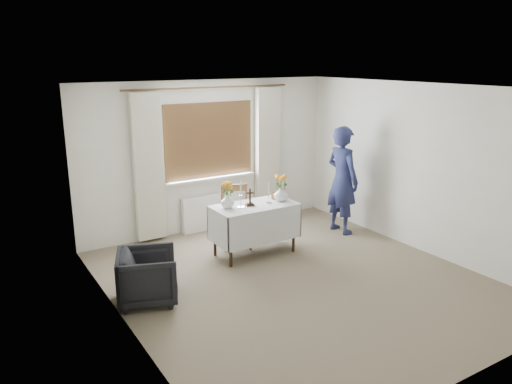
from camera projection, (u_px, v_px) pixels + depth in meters
ground at (296, 280)px, 6.58m from camera, size 5.00×5.00×0.00m
altar_table at (255, 229)px, 7.38m from camera, size 1.24×0.64×0.76m
wooden_chair at (236, 217)px, 7.64m from camera, size 0.57×0.57×0.96m
armchair at (148, 276)px, 5.95m from camera, size 0.89×0.87×0.63m
person at (342, 180)px, 8.20m from camera, size 0.45×0.67×1.78m
radiator at (212, 212)px, 8.49m from camera, size 1.10×0.10×0.60m
wooden_cross at (250, 197)px, 7.20m from camera, size 0.14×0.11×0.26m
candlestick_left at (241, 195)px, 7.10m from camera, size 0.13×0.13×0.38m
candlestick_right at (269, 192)px, 7.32m from camera, size 0.10×0.10×0.33m
flower_vase_left at (228, 201)px, 7.10m from camera, size 0.22×0.22×0.20m
flower_vase_right at (281, 194)px, 7.44m from camera, size 0.26×0.26×0.22m
wicker_basket at (278, 196)px, 7.59m from camera, size 0.26×0.26×0.08m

